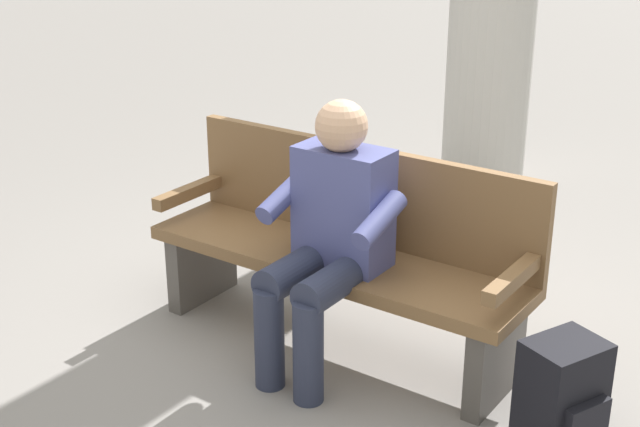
# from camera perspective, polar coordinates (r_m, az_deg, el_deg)

# --- Properties ---
(ground_plane) EXTENTS (40.00, 40.00, 0.00)m
(ground_plane) POSITION_cam_1_polar(r_m,az_deg,el_deg) (4.11, 0.86, -8.38)
(ground_plane) COLOR gray
(bench_near) EXTENTS (1.83, 0.60, 0.90)m
(bench_near) POSITION_cam_1_polar(r_m,az_deg,el_deg) (3.96, 1.48, -2.18)
(bench_near) COLOR brown
(bench_near) RESTS_ON ground
(person_seated) EXTENTS (0.59, 0.59, 1.18)m
(person_seated) POSITION_cam_1_polar(r_m,az_deg,el_deg) (3.67, 0.56, -1.25)
(person_seated) COLOR #474C84
(person_seated) RESTS_ON ground
(backpack) EXTENTS (0.33, 0.34, 0.44)m
(backpack) POSITION_cam_1_polar(r_m,az_deg,el_deg) (3.46, 15.48, -11.38)
(backpack) COLOR black
(backpack) RESTS_ON ground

